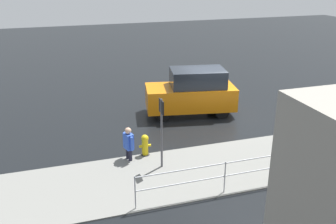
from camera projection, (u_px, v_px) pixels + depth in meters
name	position (u px, v px, depth m)	size (l,w,h in m)	color
ground_plane	(215.00, 116.00, 16.62)	(60.00, 60.00, 0.00)	black
kerb_strip	(265.00, 159.00, 12.88)	(24.00, 3.20, 0.04)	slate
moving_hatchback	(192.00, 92.00, 16.55)	(4.14, 2.38, 2.06)	orange
fire_hydrant	(145.00, 145.00, 13.01)	(0.42, 0.31, 0.80)	gold
pedestrian	(129.00, 142.00, 12.60)	(0.32, 0.55, 1.22)	blue
metal_railing	(304.00, 158.00, 11.45)	(10.62, 0.04, 1.05)	#B7BABF
sign_post	(162.00, 124.00, 11.81)	(0.07, 0.44, 2.40)	#4C4C51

